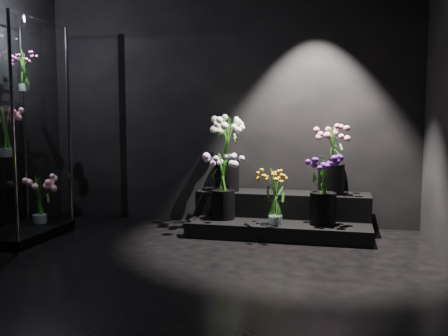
% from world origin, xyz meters
% --- Properties ---
extents(floor, '(4.00, 4.00, 0.00)m').
position_xyz_m(floor, '(0.00, 0.00, 0.00)').
color(floor, black).
rests_on(floor, ground).
extents(wall_back, '(4.00, 0.00, 4.00)m').
position_xyz_m(wall_back, '(0.00, 2.00, 1.40)').
color(wall_back, black).
rests_on(wall_back, floor).
extents(display_riser, '(1.73, 0.77, 0.38)m').
position_xyz_m(display_riser, '(0.64, 1.65, 0.16)').
color(display_riser, black).
rests_on(display_riser, floor).
extents(display_case, '(0.55, 0.92, 2.02)m').
position_xyz_m(display_case, '(-1.71, 0.85, 1.01)').
color(display_case, black).
rests_on(display_case, floor).
extents(bouquet_orange_bells, '(0.25, 0.25, 0.52)m').
position_xyz_m(bouquet_orange_bells, '(0.62, 1.35, 0.41)').
color(bouquet_orange_bells, white).
rests_on(bouquet_orange_bells, display_riser).
extents(bouquet_lilac, '(0.52, 0.52, 0.64)m').
position_xyz_m(bouquet_lilac, '(0.09, 1.47, 0.52)').
color(bouquet_lilac, black).
rests_on(bouquet_lilac, display_riser).
extents(bouquet_purple, '(0.40, 0.40, 0.66)m').
position_xyz_m(bouquet_purple, '(1.06, 1.44, 0.51)').
color(bouquet_purple, black).
rests_on(bouquet_purple, display_riser).
extents(bouquet_cream_roses, '(0.39, 0.39, 0.77)m').
position_xyz_m(bouquet_cream_roses, '(0.07, 1.73, 0.82)').
color(bouquet_cream_roses, black).
rests_on(bouquet_cream_roses, display_riser).
extents(bouquet_pink_roses, '(0.35, 0.35, 0.68)m').
position_xyz_m(bouquet_pink_roses, '(1.12, 1.75, 0.76)').
color(bouquet_pink_roses, black).
rests_on(bouquet_pink_roses, display_riser).
extents(bouquet_case_pink, '(0.33, 0.33, 0.44)m').
position_xyz_m(bouquet_case_pink, '(-1.72, 0.68, 1.02)').
color(bouquet_case_pink, white).
rests_on(bouquet_case_pink, display_case).
extents(bouquet_case_magenta, '(0.27, 0.27, 0.38)m').
position_xyz_m(bouquet_case_magenta, '(-1.74, 1.00, 1.58)').
color(bouquet_case_magenta, white).
rests_on(bouquet_case_magenta, display_case).
extents(bouquet_case_base_pink, '(0.38, 0.38, 0.48)m').
position_xyz_m(bouquet_case_base_pink, '(-1.69, 1.09, 0.35)').
color(bouquet_case_base_pink, white).
rests_on(bouquet_case_base_pink, display_case).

